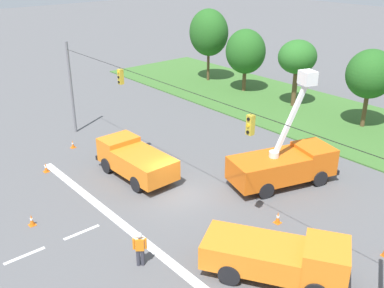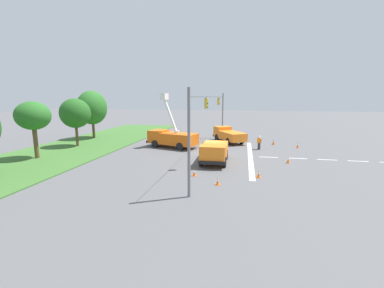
# 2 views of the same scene
# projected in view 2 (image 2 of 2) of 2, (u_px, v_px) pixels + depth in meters

# --- Properties ---
(ground_plane) EXTENTS (200.00, 200.00, 0.00)m
(ground_plane) POSITION_uv_depth(u_px,v_px,m) (213.00, 155.00, 29.73)
(ground_plane) COLOR #565659
(grass_verge) EXTENTS (56.00, 12.00, 0.10)m
(grass_verge) POSITION_uv_depth(u_px,v_px,m) (75.00, 148.00, 33.24)
(grass_verge) COLOR #3D6B2D
(grass_verge) RESTS_ON ground
(lane_markings) EXTENTS (17.60, 15.25, 0.01)m
(lane_markings) POSITION_uv_depth(u_px,v_px,m) (264.00, 157.00, 28.60)
(lane_markings) COLOR silver
(lane_markings) RESTS_ON ground
(signal_gantry) EXTENTS (26.20, 0.33, 7.20)m
(signal_gantry) POSITION_uv_depth(u_px,v_px,m) (213.00, 118.00, 28.96)
(signal_gantry) COLOR slate
(signal_gantry) RESTS_ON ground
(tree_centre) EXTENTS (3.34, 3.62, 6.16)m
(tree_centre) POSITION_uv_depth(u_px,v_px,m) (33.00, 116.00, 26.96)
(tree_centre) COLOR brown
(tree_centre) RESTS_ON ground
(tree_east) EXTENTS (3.69, 4.02, 6.41)m
(tree_east) POSITION_uv_depth(u_px,v_px,m) (75.00, 113.00, 33.78)
(tree_east) COLOR brown
(tree_east) RESTS_ON ground
(tree_far_east) EXTENTS (5.15, 4.39, 7.56)m
(tree_far_east) POSITION_uv_depth(u_px,v_px,m) (92.00, 108.00, 40.47)
(tree_far_east) COLOR brown
(tree_far_east) RESTS_ON ground
(utility_truck_bucket_lift) EXTENTS (4.38, 7.18, 7.05)m
(utility_truck_bucket_lift) POSITION_uv_depth(u_px,v_px,m) (172.00, 137.00, 33.78)
(utility_truck_bucket_lift) COLOR orange
(utility_truck_bucket_lift) RESTS_ON ground
(utility_truck_support_near) EXTENTS (6.64, 5.33, 2.13)m
(utility_truck_support_near) POSITION_uv_depth(u_px,v_px,m) (228.00, 135.00, 37.76)
(utility_truck_support_near) COLOR orange
(utility_truck_support_near) RESTS_ON ground
(utility_truck_support_far) EXTENTS (5.95, 2.63, 2.09)m
(utility_truck_support_far) POSITION_uv_depth(u_px,v_px,m) (214.00, 151.00, 26.05)
(utility_truck_support_far) COLOR orange
(utility_truck_support_far) RESTS_ON ground
(road_worker) EXTENTS (0.44, 0.54, 1.77)m
(road_worker) POSITION_uv_depth(u_px,v_px,m) (259.00, 142.00, 32.49)
(road_worker) COLOR #383842
(road_worker) RESTS_ON ground
(traffic_cone_foreground_left) EXTENTS (0.36, 0.36, 0.68)m
(traffic_cone_foreground_left) POSITION_uv_depth(u_px,v_px,m) (298.00, 145.00, 33.67)
(traffic_cone_foreground_left) COLOR orange
(traffic_cone_foreground_left) RESTS_ON ground
(traffic_cone_foreground_right) EXTENTS (0.36, 0.36, 0.63)m
(traffic_cone_foreground_right) POSITION_uv_depth(u_px,v_px,m) (259.00, 174.00, 21.26)
(traffic_cone_foreground_right) COLOR orange
(traffic_cone_foreground_right) RESTS_ON ground
(traffic_cone_mid_left) EXTENTS (0.36, 0.36, 0.67)m
(traffic_cone_mid_left) POSITION_uv_depth(u_px,v_px,m) (203.00, 142.00, 35.85)
(traffic_cone_mid_left) COLOR orange
(traffic_cone_mid_left) RESTS_ON ground
(traffic_cone_mid_right) EXTENTS (0.36, 0.36, 0.82)m
(traffic_cone_mid_right) POSITION_uv_depth(u_px,v_px,m) (197.00, 136.00, 41.14)
(traffic_cone_mid_right) COLOR orange
(traffic_cone_mid_right) RESTS_ON ground
(traffic_cone_near_bucket) EXTENTS (0.36, 0.36, 0.80)m
(traffic_cone_near_bucket) POSITION_uv_depth(u_px,v_px,m) (274.00, 142.00, 35.90)
(traffic_cone_near_bucket) COLOR orange
(traffic_cone_near_bucket) RESTS_ON ground
(traffic_cone_lane_edge_a) EXTENTS (0.36, 0.36, 0.66)m
(traffic_cone_lane_edge_a) POSITION_uv_depth(u_px,v_px,m) (288.00, 160.00, 25.91)
(traffic_cone_lane_edge_a) COLOR orange
(traffic_cone_lane_edge_a) RESTS_ON ground
(traffic_cone_lane_edge_b) EXTENTS (0.36, 0.36, 0.61)m
(traffic_cone_lane_edge_b) POSITION_uv_depth(u_px,v_px,m) (194.00, 173.00, 21.69)
(traffic_cone_lane_edge_b) COLOR orange
(traffic_cone_lane_edge_b) RESTS_ON ground
(traffic_cone_far_left) EXTENTS (0.36, 0.36, 0.58)m
(traffic_cone_far_left) POSITION_uv_depth(u_px,v_px,m) (218.00, 181.00, 19.49)
(traffic_cone_far_left) COLOR orange
(traffic_cone_far_left) RESTS_ON ground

